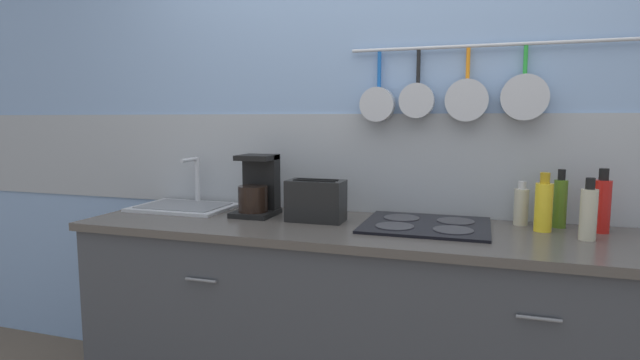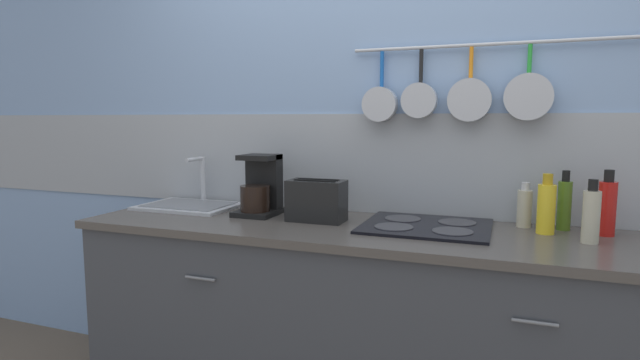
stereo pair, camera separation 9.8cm
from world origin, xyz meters
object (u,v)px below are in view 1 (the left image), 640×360
coffee_maker (258,190)px  bottle_sesame_oil (544,206)px  bottle_olive_oil (588,213)px  toaster (316,201)px  bottle_dish_soap (521,206)px  bottle_hot_sauce (602,204)px  bottle_cooking_wine (560,202)px

coffee_maker → bottle_sesame_oil: (1.25, 0.03, -0.01)m
bottle_sesame_oil → bottle_olive_oil: size_ratio=1.01×
toaster → bottle_dish_soap: bearing=12.8°
bottle_olive_oil → bottle_hot_sauce: size_ratio=0.91×
bottle_dish_soap → bottle_olive_oil: (0.22, -0.21, 0.02)m
bottle_cooking_wine → bottle_olive_oil: 0.22m
coffee_maker → bottle_olive_oil: (1.40, -0.08, -0.02)m
toaster → bottle_olive_oil: (1.09, -0.02, 0.01)m
coffee_maker → bottle_cooking_wine: (1.33, 0.13, -0.01)m
coffee_maker → bottle_hot_sauce: coffee_maker is taller
bottle_cooking_wine → bottle_olive_oil: (0.07, -0.21, -0.00)m
bottle_sesame_oil → bottle_cooking_wine: 0.12m
coffee_maker → bottle_olive_oil: 1.40m
coffee_maker → bottle_cooking_wine: size_ratio=1.16×
toaster → bottle_dish_soap: size_ratio=1.42×
toaster → bottle_dish_soap: (0.87, 0.20, -0.01)m
bottle_hot_sauce → bottle_sesame_oil: bearing=-167.8°
bottle_sesame_oil → coffee_maker: bearing=-178.5°
toaster → bottle_hot_sauce: bottle_hot_sauce is taller
bottle_dish_soap → bottle_hot_sauce: bottle_hot_sauce is taller
toaster → bottle_olive_oil: bottle_olive_oil is taller
bottle_cooking_wine → bottle_hot_sauce: size_ratio=0.95×
bottle_dish_soap → coffee_maker: bearing=-173.4°
bottle_olive_oil → bottle_sesame_oil: bearing=142.4°
coffee_maker → toaster: bearing=-10.8°
bottle_hot_sauce → bottle_dish_soap: bearing=169.3°
bottle_dish_soap → bottle_sesame_oil: 0.13m
toaster → bottle_cooking_wine: bottle_cooking_wine is taller
bottle_sesame_oil → bottle_hot_sauce: (0.22, 0.05, 0.01)m
bottle_sesame_oil → bottle_cooking_wine: bearing=53.2°
coffee_maker → toaster: (0.31, -0.06, -0.03)m
bottle_sesame_oil → bottle_hot_sauce: bearing=12.2°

